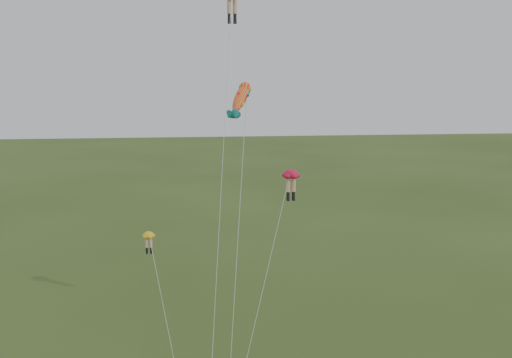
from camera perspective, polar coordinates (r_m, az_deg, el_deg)
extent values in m
cylinder|color=#DDA782|center=(45.43, -2.70, 16.90)|extent=(0.33, 0.33, 1.14)
cylinder|color=black|center=(45.33, -2.69, 15.83)|extent=(0.26, 0.26, 0.57)
cube|color=black|center=(45.29, -2.68, 15.36)|extent=(0.26, 0.37, 0.17)
cylinder|color=#DDA782|center=(45.58, -2.13, 16.88)|extent=(0.33, 0.33, 1.14)
cylinder|color=black|center=(45.48, -2.12, 15.81)|extent=(0.26, 0.26, 0.57)
cube|color=black|center=(45.44, -2.12, 15.35)|extent=(0.26, 0.37, 0.17)
cylinder|color=silver|center=(39.13, -3.34, 1.93)|extent=(2.48, 12.69, 24.43)
ellipsoid|color=red|center=(38.30, 3.52, 0.52)|extent=(1.38, 1.38, 0.63)
cylinder|color=#DDA782|center=(38.37, 3.23, -0.58)|extent=(0.28, 0.28, 0.96)
cylinder|color=black|center=(38.51, 3.22, -1.64)|extent=(0.22, 0.22, 0.48)
cube|color=black|center=(38.57, 3.22, -2.09)|extent=(0.19, 0.29, 0.14)
cylinder|color=#DDA782|center=(38.48, 3.78, -0.56)|extent=(0.28, 0.28, 0.96)
cylinder|color=black|center=(38.61, 3.77, -1.61)|extent=(0.22, 0.22, 0.48)
cube|color=black|center=(38.68, 3.76, -2.06)|extent=(0.19, 0.29, 0.14)
cylinder|color=silver|center=(36.32, 1.17, -9.01)|extent=(4.06, 6.30, 11.71)
ellipsoid|color=yellow|center=(33.31, -10.71, -5.50)|extent=(0.81, 0.81, 0.39)
cylinder|color=#DDA782|center=(33.43, -10.88, -6.26)|extent=(0.17, 0.17, 0.59)
cylinder|color=black|center=(33.56, -10.86, -6.98)|extent=(0.13, 0.13, 0.29)
cube|color=black|center=(33.61, -10.85, -7.29)|extent=(0.11, 0.18, 0.09)
cylinder|color=#DDA782|center=(33.43, -10.48, -6.24)|extent=(0.17, 0.17, 0.59)
cylinder|color=black|center=(33.55, -10.45, -6.97)|extent=(0.13, 0.13, 0.29)
cube|color=black|center=(33.61, -10.44, -7.28)|extent=(0.11, 0.18, 0.09)
cylinder|color=silver|center=(33.41, -9.08, -13.29)|extent=(1.79, 2.74, 9.07)
ellipsoid|color=#FCA51F|center=(38.35, -1.51, 8.19)|extent=(2.11, 2.90, 2.49)
sphere|color=#FCA51F|center=(38.35, -1.51, 8.19)|extent=(1.39, 1.54, 1.26)
cone|color=#127672|center=(38.35, -1.51, 8.19)|extent=(1.17, 1.36, 1.22)
cone|color=#127672|center=(38.35, -1.51, 8.19)|extent=(1.17, 1.36, 1.22)
cone|color=#127672|center=(38.35, -1.51, 8.19)|extent=(0.66, 0.77, 0.68)
cone|color=#127672|center=(38.35, -1.51, 8.19)|extent=(0.66, 0.77, 0.68)
cone|color=red|center=(38.35, -1.51, 8.19)|extent=(0.70, 0.79, 0.67)
cylinder|color=silver|center=(35.92, -2.06, -5.24)|extent=(1.49, 7.23, 16.50)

